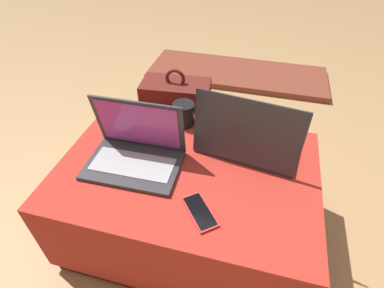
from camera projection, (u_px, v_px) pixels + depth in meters
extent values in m
plane|color=tan|center=(188.00, 228.00, 1.36)|extent=(14.00, 14.00, 0.00)
cube|color=maroon|center=(188.00, 225.00, 1.34)|extent=(0.91, 0.63, 0.05)
cube|color=#B22D23|center=(188.00, 197.00, 1.21)|extent=(0.94, 0.65, 0.34)
cube|color=#333338|center=(134.00, 165.00, 1.09)|extent=(0.34, 0.23, 0.02)
cube|color=#9E9EA3|center=(133.00, 164.00, 1.08)|extent=(0.30, 0.13, 0.00)
cube|color=#333338|center=(139.00, 124.00, 1.09)|extent=(0.34, 0.05, 0.22)
cube|color=#B23D93|center=(139.00, 125.00, 1.08)|extent=(0.30, 0.04, 0.20)
cube|color=#333338|center=(250.00, 143.00, 1.19)|extent=(0.41, 0.30, 0.02)
cube|color=#232328|center=(250.00, 140.00, 1.19)|extent=(0.35, 0.18, 0.00)
cube|color=#333338|center=(246.00, 133.00, 1.02)|extent=(0.38, 0.09, 0.25)
cube|color=black|center=(246.00, 132.00, 1.03)|extent=(0.34, 0.07, 0.22)
cube|color=red|center=(200.00, 212.00, 0.94)|extent=(0.14, 0.15, 0.01)
cube|color=black|center=(200.00, 211.00, 0.94)|extent=(0.13, 0.14, 0.00)
cube|color=#5B1E19|center=(177.00, 123.00, 1.56)|extent=(0.34, 0.20, 0.47)
cube|color=#4E1A15|center=(181.00, 126.00, 1.70)|extent=(0.26, 0.08, 0.21)
torus|color=#5B1E19|center=(175.00, 78.00, 1.39)|extent=(0.10, 0.02, 0.09)
cylinder|color=black|center=(184.00, 114.00, 1.27)|extent=(0.09, 0.09, 0.10)
torus|color=black|center=(195.00, 116.00, 1.26)|extent=(0.07, 0.02, 0.07)
cube|color=brown|center=(237.00, 73.00, 2.43)|extent=(1.40, 0.50, 0.04)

